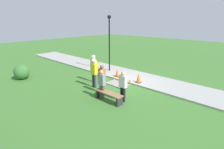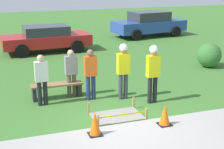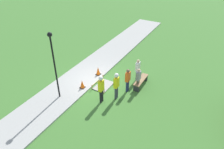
# 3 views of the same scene
# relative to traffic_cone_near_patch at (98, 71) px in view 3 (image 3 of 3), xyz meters

# --- Properties ---
(ground_plane) EXTENTS (60.00, 60.00, 0.00)m
(ground_plane) POSITION_rel_traffic_cone_near_patch_xyz_m (0.82, 0.41, -0.41)
(ground_plane) COLOR #3D702D
(sidewalk) EXTENTS (28.00, 2.66, 0.10)m
(sidewalk) POSITION_rel_traffic_cone_near_patch_xyz_m (0.82, -0.92, -0.36)
(sidewalk) COLOR #9E9E99
(sidewalk) RESTS_ON ground_plane
(wet_concrete_patch) EXTENTS (1.48, 1.00, 0.37)m
(wet_concrete_patch) POSITION_rel_traffic_cone_near_patch_xyz_m (0.96, 1.04, -0.37)
(wet_concrete_patch) COLOR gray
(wet_concrete_patch) RESTS_ON ground_plane
(traffic_cone_near_patch) EXTENTS (0.34, 0.34, 0.63)m
(traffic_cone_near_patch) POSITION_rel_traffic_cone_near_patch_xyz_m (0.00, 0.00, 0.00)
(traffic_cone_near_patch) COLOR black
(traffic_cone_near_patch) RESTS_ON sidewalk
(traffic_cone_far_patch) EXTENTS (0.34, 0.34, 0.58)m
(traffic_cone_far_patch) POSITION_rel_traffic_cone_near_patch_xyz_m (1.93, -0.05, -0.02)
(traffic_cone_far_patch) COLOR black
(traffic_cone_far_patch) RESTS_ON sidewalk
(park_bench) EXTENTS (1.70, 0.44, 0.50)m
(park_bench) POSITION_rel_traffic_cone_near_patch_xyz_m (-0.37, 3.24, -0.06)
(park_bench) COLOR #2D2D33
(park_bench) RESTS_ON ground_plane
(worker_supervisor) EXTENTS (0.40, 0.27, 1.87)m
(worker_supervisor) POSITION_rel_traffic_cone_near_patch_xyz_m (1.68, 2.42, 0.72)
(worker_supervisor) COLOR #383D47
(worker_supervisor) RESTS_ON ground_plane
(worker_assistant) EXTENTS (0.40, 0.27, 1.89)m
(worker_assistant) POSITION_rel_traffic_cone_near_patch_xyz_m (2.44, 1.78, 0.74)
(worker_assistant) COLOR black
(worker_assistant) RESTS_ON ground_plane
(bystander_in_orange_shirt) EXTENTS (0.40, 0.22, 1.69)m
(bystander_in_orange_shirt) POSITION_rel_traffic_cone_near_patch_xyz_m (0.66, 2.71, 0.55)
(bystander_in_orange_shirt) COLOR navy
(bystander_in_orange_shirt) RESTS_ON ground_plane
(bystander_in_gray_shirt) EXTENTS (0.40, 0.22, 1.63)m
(bystander_in_gray_shirt) POSITION_rel_traffic_cone_near_patch_xyz_m (-0.91, 2.73, 0.51)
(bystander_in_gray_shirt) COLOR black
(bystander_in_gray_shirt) RESTS_ON ground_plane
(bystander_in_white_shirt) EXTENTS (0.40, 0.22, 1.61)m
(bystander_in_white_shirt) POSITION_rel_traffic_cone_near_patch_xyz_m (0.14, 3.23, 0.49)
(bystander_in_white_shirt) COLOR brown
(bystander_in_white_shirt) RESTS_ON ground_plane
(lamppost_near) EXTENTS (0.28, 0.28, 4.36)m
(lamppost_near) POSITION_rel_traffic_cone_near_patch_xyz_m (3.42, -0.77, 2.50)
(lamppost_near) COLOR black
(lamppost_near) RESTS_ON sidewalk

